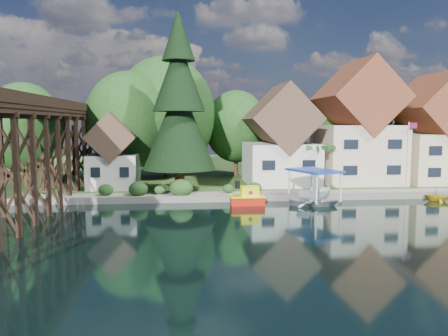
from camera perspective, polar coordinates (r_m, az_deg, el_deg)
The scene contains 18 objects.
ground at distance 32.71m, azimuth 1.44°, elevation -6.97°, with size 140.00×140.00×0.00m, color black.
bank at distance 66.14m, azimuth -2.07°, elevation -0.16°, with size 140.00×52.00×0.50m, color #324D1F.
seawall at distance 41.02m, azimuth 5.67°, elevation -3.90°, with size 60.00×0.40×0.62m, color slate.
promenade at distance 42.66m, azimuth 7.98°, elevation -3.24°, with size 50.00×2.60×0.06m, color gray.
trestle_bridge at distance 38.83m, azimuth -23.71°, elevation 2.56°, with size 4.12×44.18×9.30m.
house_left at distance 48.91m, azimuth 7.38°, elevation 3.37°, with size 7.64×8.64×11.02m.
house_center at distance 52.07m, azimuth 17.02°, elevation 4.72°, with size 8.65×9.18×13.89m.
house_right at distance 55.71m, azimuth 25.80°, elevation 3.80°, with size 8.15×8.64×12.45m.
shed at distance 46.83m, azimuth -14.22°, elevation 1.52°, with size 5.09×5.40×7.85m.
bg_trees at distance 53.12m, azimuth -0.21°, elevation 5.94°, with size 49.90×13.30×10.57m.
shrubs at distance 41.36m, azimuth -6.44°, elevation -2.53°, with size 15.76×2.47×1.70m.
conifer at distance 43.71m, azimuth -5.90°, elevation 8.19°, with size 7.20×7.20×17.72m.
palm_tree at distance 46.38m, azimuth 12.35°, elevation 2.52°, with size 3.55×3.55×4.73m.
flagpole at distance 49.57m, azimuth 23.02°, elevation 2.49°, with size 1.06×0.29×6.88m.
tugboat at distance 38.99m, azimuth 3.12°, elevation -3.86°, with size 3.06×1.68×2.22m.
boat_white_a at distance 39.57m, azimuth 11.65°, elevation -4.15°, with size 3.10×4.34×0.90m, color silver.
boat_canopy at distance 40.77m, azimuth 11.68°, elevation -2.64°, with size 4.71×5.57×3.04m.
boat_yellow at distance 45.48m, azimuth 26.09°, elevation -3.12°, with size 2.02×2.34×1.23m, color gold.
Camera 1 is at (-3.82, -31.65, 7.34)m, focal length 35.00 mm.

